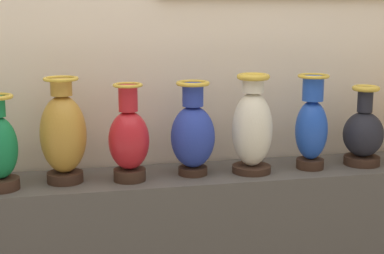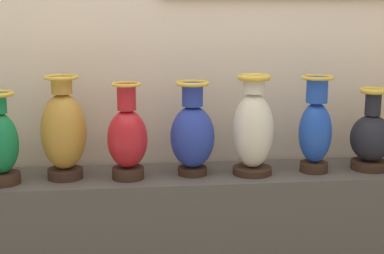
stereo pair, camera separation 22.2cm
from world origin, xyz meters
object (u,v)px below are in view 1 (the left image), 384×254
Objects in this scene: vase_ochre at (63,134)px; vase_ivory at (252,128)px; vase_crimson at (129,139)px; vase_cobalt at (193,134)px; vase_onyx at (363,134)px; vase_sapphire at (312,126)px.

vase_ochre is 1.01× the size of vase_ivory.
vase_ochre reaches higher than vase_ivory.
vase_crimson is at bearing -7.16° from vase_ochre.
vase_onyx is at bearing -0.50° from vase_cobalt.
vase_cobalt is 1.11× the size of vase_onyx.
vase_onyx is (1.20, -0.01, -0.05)m from vase_ochre.
vase_onyx is (0.48, 0.01, -0.05)m from vase_ivory.
vase_cobalt is 0.71m from vase_onyx.
vase_ivory reaches higher than vase_onyx.
vase_ivory is at bearing -1.72° from vase_ochre.
vase_ivory is at bearing -179.16° from vase_sapphire.
vase_sapphire is 0.24m from vase_onyx.
vase_sapphire is at bearing -1.79° from vase_cobalt.
vase_ochre is 1.08× the size of vase_cobalt.
vase_cobalt is 0.23m from vase_ivory.
vase_crimson is at bearing -173.82° from vase_cobalt.
vase_cobalt is 0.94× the size of vase_ivory.
vase_ochre is 0.24m from vase_crimson.
vase_sapphire is at bearing 0.84° from vase_ivory.
vase_onyx is (0.23, 0.01, -0.04)m from vase_sapphire.
vase_crimson is 0.73m from vase_sapphire.
vase_onyx is at bearing 1.49° from vase_ivory.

